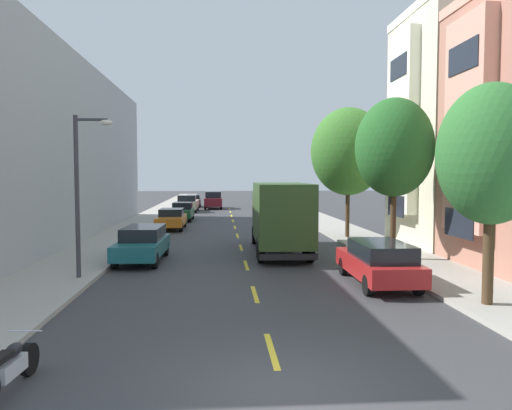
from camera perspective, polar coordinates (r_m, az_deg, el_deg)
The scene contains 20 objects.
ground_plane at distance 38.42m, azimuth -2.62°, elevation -2.14°, with size 160.00×160.00×0.00m, color #38383A.
sidewalk_left at distance 36.90m, azimuth -13.62°, elevation -2.35°, with size 3.20×120.00×0.14m, color #A39E93.
sidewalk_right at distance 37.32m, azimuth 8.45°, elevation -2.23°, with size 3.20×120.00×0.14m, color #A39E93.
lane_centerline_dashes at distance 32.96m, azimuth -2.34°, elevation -3.06°, with size 0.14×47.20×0.01m.
street_tree_nearest at distance 15.05m, azimuth 25.73°, elevation 5.31°, with size 2.94×2.94×6.17m.
street_tree_second at distance 21.95m, azimuth 15.82°, elevation 6.45°, with size 3.34×3.34×6.94m.
street_tree_third at distance 29.17m, azimuth 10.69°, elevation 6.13°, with size 4.34×4.34×7.56m.
street_lamp at distance 18.24m, azimuth -19.63°, elevation 2.51°, with size 1.35×0.28×5.71m.
delivery_box_truck at distance 23.52m, azimuth 2.81°, elevation -1.00°, with size 2.59×8.06×3.38m.
parked_wagon_teal at distance 21.99m, azimuth -13.09°, elevation -4.33°, with size 1.95×4.75×1.50m.
parked_sedan_charcoal at distance 58.74m, azimuth -7.35°, elevation 0.51°, with size 1.87×4.53×1.43m.
parked_hatchback_forest at distance 40.95m, azimuth -8.61°, elevation -0.76°, with size 1.84×4.04×1.50m.
parked_suv_white at distance 51.10m, azimuth 1.73°, elevation 0.37°, with size 2.03×4.83×1.93m.
parked_wagon_red at distance 17.37m, azimuth 14.10°, elevation -6.41°, with size 1.87×4.72×1.50m.
parked_wagon_sky at distance 40.75m, azimuth 3.57°, elevation -0.68°, with size 1.84×4.71×1.50m.
parked_sedan_orange at distance 34.54m, azimuth -9.83°, elevation -1.57°, with size 1.83×4.51×1.43m.
parked_pickup_champagne at distance 51.03m, azimuth -7.96°, elevation 0.15°, with size 2.08×5.33×1.73m.
parked_sedan_black at distance 59.51m, azimuth 0.91°, elevation 0.58°, with size 1.82×4.51×1.43m.
moving_burgundy_sedan at distance 55.38m, azimuth -4.99°, elevation 0.60°, with size 1.95×4.80×1.93m.
parked_motorcycle at distance 9.91m, azimuth -26.79°, elevation -16.64°, with size 0.62×2.05×0.90m.
Camera 1 is at (-1.10, -8.22, 3.75)m, focal length 34.32 mm.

